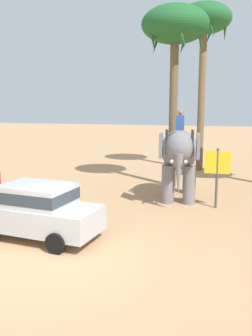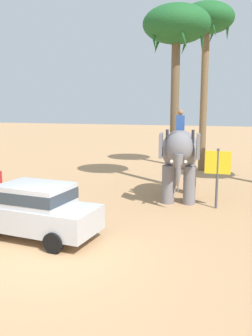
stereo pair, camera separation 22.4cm
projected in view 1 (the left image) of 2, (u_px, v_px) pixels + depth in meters
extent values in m
plane|color=tan|center=(54.00, 261.00, 9.82)|extent=(120.00, 120.00, 0.00)
cube|color=#B7BABF|center=(35.00, 216.00, 11.45)|extent=(4.28, 2.21, 0.76)
cube|color=#B7BABF|center=(37.00, 195.00, 11.29)|extent=(2.28, 1.81, 0.64)
cube|color=#2D3842|center=(37.00, 195.00, 11.29)|extent=(2.30, 1.84, 0.35)
cylinder|color=black|center=(20.00, 216.00, 12.76)|extent=(0.62, 0.25, 0.60)
cylinder|color=black|center=(56.00, 243.00, 10.28)|extent=(0.62, 0.25, 0.60)
cylinder|color=black|center=(85.00, 225.00, 11.83)|extent=(0.62, 0.25, 0.60)
ellipsoid|color=slate|center=(179.00, 150.00, 16.01)|extent=(1.92, 3.25, 1.70)
cylinder|color=slate|center=(189.00, 185.00, 15.27)|extent=(0.52, 0.52, 1.60)
cylinder|color=slate|center=(168.00, 184.00, 15.40)|extent=(0.52, 0.52, 1.60)
cylinder|color=slate|center=(188.00, 176.00, 17.08)|extent=(0.52, 0.52, 1.60)
cylinder|color=slate|center=(169.00, 176.00, 17.21)|extent=(0.52, 0.52, 1.60)
ellipsoid|color=slate|center=(179.00, 147.00, 14.37)|extent=(1.20, 1.11, 1.20)
cube|color=slate|center=(198.00, 146.00, 14.35)|extent=(0.20, 0.81, 0.96)
cube|color=slate|center=(161.00, 145.00, 14.56)|extent=(0.20, 0.81, 0.96)
cone|color=slate|center=(179.00, 175.00, 14.11)|extent=(0.40, 0.40, 1.60)
cone|color=beige|center=(186.00, 162.00, 14.03)|extent=(0.18, 0.57, 0.21)
cone|color=beige|center=(172.00, 161.00, 14.11)|extent=(0.18, 0.57, 0.21)
cube|color=#2D519E|center=(180.00, 123.00, 14.97)|extent=(0.36, 0.27, 0.60)
sphere|color=#8E6647|center=(180.00, 112.00, 14.89)|extent=(0.22, 0.22, 0.22)
cylinder|color=#333338|center=(193.00, 136.00, 14.99)|extent=(0.12, 0.12, 0.55)
cylinder|color=#333338|center=(167.00, 136.00, 15.14)|extent=(0.12, 0.12, 0.55)
cylinder|color=brown|center=(173.00, 110.00, 18.12)|extent=(0.41, 0.41, 7.60)
ellipsoid|color=#1E5B28|center=(175.00, 24.00, 17.42)|extent=(3.20, 3.20, 1.80)
cone|color=#1E5B28|center=(201.00, 34.00, 17.21)|extent=(0.40, 0.92, 1.64)
cone|color=#1E5B28|center=(185.00, 39.00, 18.50)|extent=(0.91, 0.57, 1.67)
cone|color=#1E5B28|center=(157.00, 39.00, 18.42)|extent=(0.73, 0.83, 1.69)
cone|color=#1E5B28|center=(152.00, 34.00, 17.07)|extent=(0.73, 0.83, 1.69)
cone|color=#1E5B28|center=(180.00, 30.00, 16.32)|extent=(0.91, 0.57, 1.67)
cylinder|color=brown|center=(201.00, 98.00, 22.34)|extent=(0.43, 0.43, 8.81)
ellipsoid|color=#1E5B28|center=(204.00, 18.00, 21.54)|extent=(3.20, 3.20, 1.80)
cone|color=#1E5B28|center=(225.00, 26.00, 21.33)|extent=(0.40, 0.92, 1.64)
cone|color=#1E5B28|center=(211.00, 31.00, 22.62)|extent=(0.91, 0.57, 1.67)
cone|color=#1E5B28|center=(188.00, 30.00, 22.54)|extent=(0.73, 0.83, 1.69)
cone|color=#1E5B28|center=(186.00, 26.00, 21.19)|extent=(0.73, 0.83, 1.69)
cone|color=#1E5B28|center=(210.00, 23.00, 20.45)|extent=(0.91, 0.57, 1.67)
cylinder|color=#4C4C51|center=(217.00, 179.00, 14.60)|extent=(0.10, 0.10, 2.40)
cube|color=yellow|center=(218.00, 162.00, 14.48)|extent=(1.00, 0.08, 0.90)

